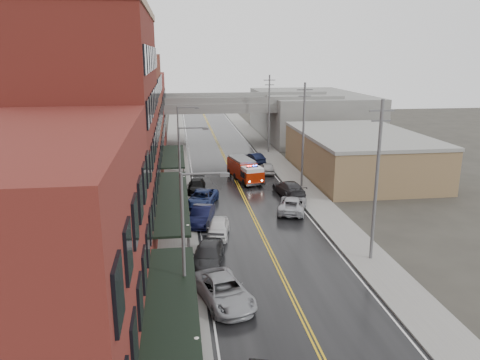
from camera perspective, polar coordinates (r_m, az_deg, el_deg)
road at (r=48.72m, az=0.82°, el=-2.81°), size 11.00×160.00×0.02m
sidewalk_left at (r=48.21m, az=-7.81°, el=-3.07°), size 3.00×160.00×0.15m
sidewalk_right at (r=50.26m, az=9.08°, el=-2.36°), size 3.00×160.00×0.15m
curb_left at (r=48.22m, az=-5.85°, el=-3.00°), size 0.30×160.00×0.15m
curb_right at (r=49.82m, az=7.26°, el=-2.45°), size 0.30×160.00×0.15m
brick_building_a at (r=22.69m, az=-23.69°, el=-9.55°), size 9.00×18.00×12.00m
brick_building_b at (r=39.82m, az=-16.95°, el=5.80°), size 9.00×20.00×18.00m
brick_building_c at (r=57.20m, az=-14.17°, el=7.12°), size 9.00×15.00×15.00m
brick_building_far at (r=74.66m, az=-12.69°, el=7.81°), size 9.00×20.00×12.00m
tan_building at (r=61.64m, az=14.30°, el=2.93°), size 14.00×22.00×5.00m
right_far_block at (r=90.06m, az=8.48°, el=7.92°), size 18.00×30.00×8.00m
awning_0 at (r=23.19m, az=-8.36°, el=-16.21°), size 2.60×16.00×3.09m
awning_1 at (r=40.65m, az=-8.19°, el=-2.22°), size 2.60×18.00×3.09m
awning_2 at (r=57.61m, az=-8.13°, el=2.92°), size 2.60×13.00×3.09m
globe_lamp_0 at (r=21.88m, az=-5.27°, el=-20.33°), size 0.44×0.44×3.12m
globe_lamp_1 at (r=34.27m, az=-6.36°, el=-6.69°), size 0.44×0.44×3.12m
globe_lamp_2 at (r=47.56m, az=-6.82°, el=-0.47°), size 0.44×0.44×3.12m
street_lamp_0 at (r=25.78m, az=-6.38°, el=-7.32°), size 2.64×0.22×9.00m
street_lamp_1 at (r=41.03m, az=-6.99°, el=1.17°), size 2.64×0.22×9.00m
street_lamp_2 at (r=56.70m, az=-7.26°, el=5.02°), size 2.64×0.22×9.00m
utility_pole_0 at (r=35.01m, az=16.33°, el=0.13°), size 1.80×0.24×12.00m
utility_pole_1 at (r=53.48m, az=7.73°, el=5.62°), size 1.80×0.24×12.00m
utility_pole_2 at (r=72.76m, az=3.56°, el=8.21°), size 1.80×0.24×12.00m
overpass at (r=78.67m, az=-2.66°, el=8.50°), size 40.00×10.00×7.50m
fire_truck at (r=56.90m, az=0.62°, el=1.29°), size 4.00×7.44×2.60m
parked_car_left_2 at (r=29.76m, az=-1.99°, el=-13.37°), size 4.02×6.22×1.59m
parked_car_left_3 at (r=34.65m, az=-3.92°, el=-9.15°), size 3.23×5.64×1.54m
parked_car_left_4 at (r=39.81m, az=-2.67°, el=-5.88°), size 2.48×4.61×1.49m
parked_car_left_5 at (r=42.70m, az=-4.73°, el=-4.34°), size 2.85×5.19×1.62m
parked_car_left_6 at (r=47.86m, az=-4.65°, el=-2.24°), size 4.04×6.02×1.53m
parked_car_left_7 at (r=52.66m, az=-5.35°, el=-0.74°), size 2.44×4.88×1.36m
parked_car_right_0 at (r=46.08m, az=6.40°, el=-2.98°), size 4.17×6.00×1.52m
parked_car_right_1 at (r=51.45m, az=5.98°, el=-0.99°), size 3.05×5.80×1.60m
parked_car_right_2 at (r=60.81m, az=3.33°, el=1.49°), size 1.97×4.27×1.42m
parked_car_right_3 at (r=66.54m, az=1.75°, el=2.71°), size 2.74×4.70×1.46m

